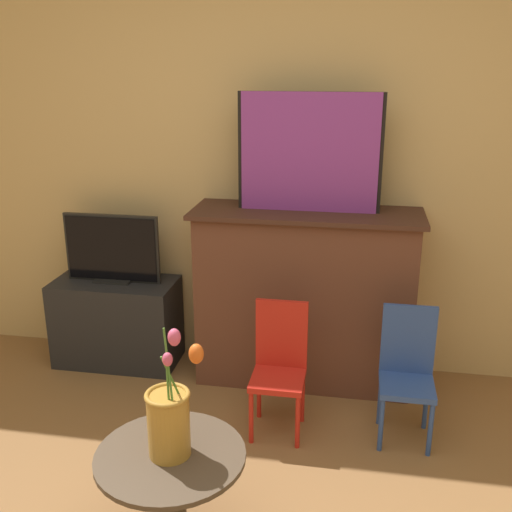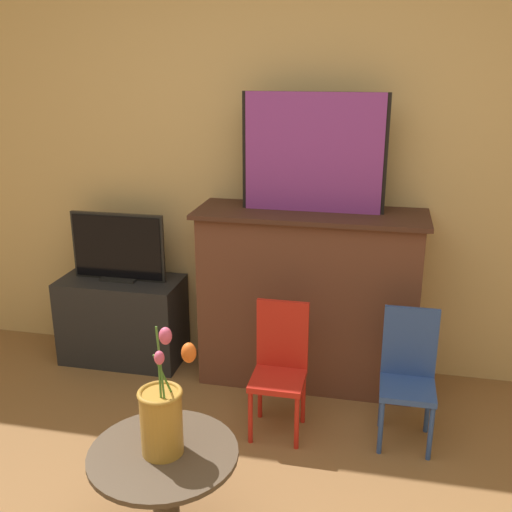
{
  "view_description": "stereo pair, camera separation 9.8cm",
  "coord_description": "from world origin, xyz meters",
  "px_view_note": "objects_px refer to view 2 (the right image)",
  "views": [
    {
      "loc": [
        0.43,
        -1.32,
        1.82
      ],
      "look_at": [
        -0.04,
        1.29,
        0.95
      ],
      "focal_mm": 42.0,
      "sensor_mm": 36.0,
      "label": 1
    },
    {
      "loc": [
        0.52,
        -1.3,
        1.82
      ],
      "look_at": [
        -0.04,
        1.29,
        0.95
      ],
      "focal_mm": 42.0,
      "sensor_mm": 36.0,
      "label": 2
    }
  ],
  "objects_px": {
    "painting": "(313,153)",
    "chair_red": "(280,363)",
    "chair_blue": "(408,371)",
    "vase_tulips": "(162,416)",
    "tv_monitor": "(118,248)"
  },
  "relations": [
    {
      "from": "chair_red",
      "to": "vase_tulips",
      "type": "relative_size",
      "value": 1.26
    },
    {
      "from": "painting",
      "to": "tv_monitor",
      "type": "xyz_separation_m",
      "value": [
        -1.17,
        -0.0,
        -0.61
      ]
    },
    {
      "from": "tv_monitor",
      "to": "vase_tulips",
      "type": "height_order",
      "value": "vase_tulips"
    },
    {
      "from": "painting",
      "to": "chair_blue",
      "type": "height_order",
      "value": "painting"
    },
    {
      "from": "chair_blue",
      "to": "vase_tulips",
      "type": "bearing_deg",
      "value": -134.3
    },
    {
      "from": "tv_monitor",
      "to": "chair_red",
      "type": "height_order",
      "value": "tv_monitor"
    },
    {
      "from": "painting",
      "to": "tv_monitor",
      "type": "bearing_deg",
      "value": -179.96
    },
    {
      "from": "painting",
      "to": "vase_tulips",
      "type": "distance_m",
      "value": 1.65
    },
    {
      "from": "chair_blue",
      "to": "painting",
      "type": "bearing_deg",
      "value": 138.7
    },
    {
      "from": "painting",
      "to": "chair_blue",
      "type": "relative_size",
      "value": 1.15
    },
    {
      "from": "tv_monitor",
      "to": "chair_red",
      "type": "xyz_separation_m",
      "value": [
        1.09,
        -0.54,
        -0.37
      ]
    },
    {
      "from": "chair_blue",
      "to": "chair_red",
      "type": "bearing_deg",
      "value": -175.58
    },
    {
      "from": "vase_tulips",
      "to": "painting",
      "type": "bearing_deg",
      "value": 75.93
    },
    {
      "from": "painting",
      "to": "chair_blue",
      "type": "distance_m",
      "value": 1.23
    },
    {
      "from": "painting",
      "to": "chair_red",
      "type": "height_order",
      "value": "painting"
    }
  ]
}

